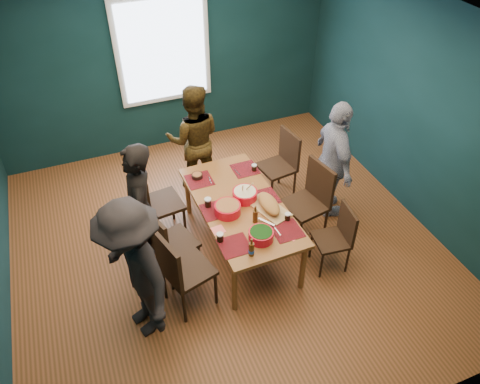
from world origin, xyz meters
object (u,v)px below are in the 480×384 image
object	(u,v)px
dining_table	(240,208)
chair_right_near	(338,234)
person_right	(334,161)
person_near_left	(135,272)
chair_left_mid	(167,241)
chair_left_far	(153,200)
chair_left_near	(179,268)
cutting_board	(269,205)
chair_right_far	(283,160)
person_far_left	(141,210)
bowl_salad	(228,209)
chair_right_mid	(312,196)
person_back	(194,139)
bowl_herbs	(261,235)
bowl_dumpling	(245,195)

from	to	relation	value
dining_table	chair_right_near	bearing A→B (deg)	-36.87
person_right	person_near_left	distance (m)	2.81
chair_left_mid	person_near_left	bearing A→B (deg)	-145.44
chair_left_far	chair_left_near	xyz separation A→B (m)	(-0.00, -1.14, -0.00)
dining_table	cutting_board	size ratio (longest dim) A/B	2.80
chair_right_near	chair_right_far	bearing A→B (deg)	97.05
chair_right_near	person_far_left	size ratio (longest dim) A/B	0.51
chair_right_near	person_right	xyz separation A→B (m)	(0.40, 0.86, 0.32)
dining_table	chair_left_near	world-z (taller)	chair_left_near
chair_right_far	chair_right_near	bearing A→B (deg)	-97.81
chair_left_near	chair_right_near	distance (m)	1.83
person_far_left	chair_left_far	bearing A→B (deg)	162.57
bowl_salad	chair_left_mid	bearing A→B (deg)	-177.04
person_far_left	person_near_left	distance (m)	0.88
dining_table	chair_right_mid	distance (m)	0.89
person_far_left	bowl_salad	size ratio (longest dim) A/B	5.55
chair_right_far	person_far_left	world-z (taller)	person_far_left
bowl_salad	cutting_board	distance (m)	0.47
bowl_salad	person_right	bearing A→B (deg)	10.78
dining_table	bowl_salad	xyz separation A→B (m)	(-0.19, -0.09, 0.13)
person_near_left	cutting_board	world-z (taller)	person_near_left
person_back	chair_right_near	bearing A→B (deg)	134.14
bowl_herbs	chair_left_near	bearing A→B (deg)	178.79
person_far_left	person_right	world-z (taller)	person_far_left
chair_left_far	chair_left_near	bearing A→B (deg)	-96.94
person_far_left	person_near_left	xyz separation A→B (m)	(-0.24, -0.84, 0.01)
chair_right_far	person_far_left	distance (m)	2.12
cutting_board	person_right	bearing A→B (deg)	2.15
chair_right_near	person_far_left	xyz separation A→B (m)	(-2.03, 0.83, 0.34)
person_right	cutting_board	world-z (taller)	person_right
bowl_salad	chair_right_near	bearing A→B (deg)	-26.99
person_near_left	bowl_dumpling	world-z (taller)	person_near_left
dining_table	person_far_left	bearing A→B (deg)	169.97
chair_right_far	cutting_board	bearing A→B (deg)	-132.04
chair_left_mid	chair_right_near	size ratio (longest dim) A/B	1.17
person_right	cutting_board	bearing A→B (deg)	119.89
chair_right_far	bowl_herbs	world-z (taller)	chair_right_far
chair_left_mid	bowl_salad	size ratio (longest dim) A/B	3.27
chair_right_far	chair_right_near	world-z (taller)	chair_right_far
chair_left_near	bowl_salad	xyz separation A→B (m)	(0.71, 0.49, 0.16)
bowl_salad	person_near_left	bearing A→B (deg)	-153.17
person_right	person_near_left	bearing A→B (deg)	117.33
chair_left_far	bowl_dumpling	world-z (taller)	chair_left_far
chair_left_near	bowl_herbs	size ratio (longest dim) A/B	3.85
person_back	bowl_herbs	distance (m)	1.97
person_right	bowl_dumpling	distance (m)	1.26
bowl_dumpling	cutting_board	xyz separation A→B (m)	(0.18, -0.27, -0.00)
chair_right_near	person_back	size ratio (longest dim) A/B	0.53
chair_left_far	person_right	bearing A→B (deg)	-16.00
person_back	bowl_salad	xyz separation A→B (m)	(-0.07, -1.45, -0.02)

